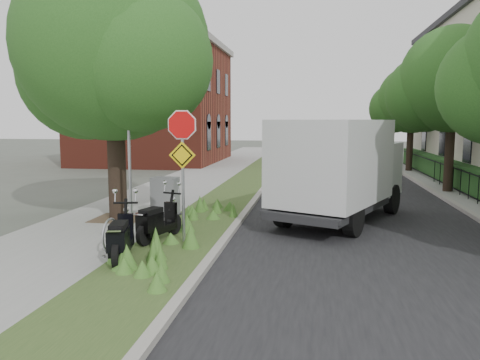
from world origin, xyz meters
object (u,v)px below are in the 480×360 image
object	(u,v)px
utility_cabinet	(165,197)
scooter_far	(120,242)
box_truck	(340,166)
sign_assembly	(182,148)
scooter_near	(155,225)

from	to	relation	value
utility_cabinet	scooter_far	bearing A→B (deg)	-82.89
scooter_far	box_truck	xyz separation A→B (m)	(4.58, 5.13, 1.14)
scooter_far	utility_cabinet	distance (m)	4.72
sign_assembly	scooter_far	size ratio (longest dim) A/B	1.85
scooter_near	utility_cabinet	xyz separation A→B (m)	(-0.74, 3.04, 0.16)
sign_assembly	scooter_near	bearing A→B (deg)	-169.69
sign_assembly	utility_cabinet	size ratio (longest dim) A/B	2.79
box_truck	scooter_near	bearing A→B (deg)	-141.80
scooter_near	scooter_far	xyz separation A→B (m)	(-0.16, -1.64, 0.01)
scooter_far	scooter_near	bearing A→B (deg)	84.48
scooter_near	box_truck	bearing A→B (deg)	38.20
scooter_near	utility_cabinet	world-z (taller)	utility_cabinet
sign_assembly	box_truck	world-z (taller)	sign_assembly
box_truck	utility_cabinet	bearing A→B (deg)	-175.05
box_truck	utility_cabinet	distance (m)	5.28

